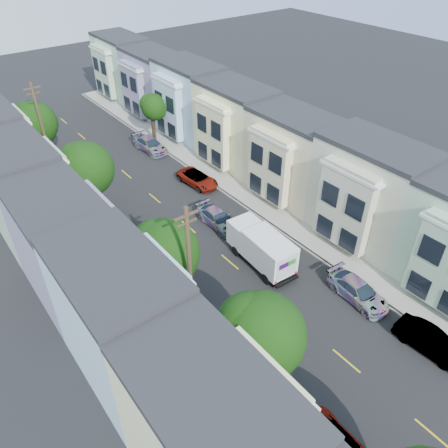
# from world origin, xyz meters

# --- Properties ---
(ground) EXTENTS (160.00, 160.00, 0.00)m
(ground) POSITION_xyz_m (0.00, 0.00, 0.00)
(ground) COLOR black
(ground) RESTS_ON ground
(road_slab) EXTENTS (12.00, 70.00, 0.02)m
(road_slab) POSITION_xyz_m (0.00, 15.00, 0.01)
(road_slab) COLOR black
(road_slab) RESTS_ON ground
(curb_left) EXTENTS (0.30, 70.00, 0.15)m
(curb_left) POSITION_xyz_m (-6.05, 15.00, 0.07)
(curb_left) COLOR gray
(curb_left) RESTS_ON ground
(curb_right) EXTENTS (0.30, 70.00, 0.15)m
(curb_right) POSITION_xyz_m (6.05, 15.00, 0.07)
(curb_right) COLOR gray
(curb_right) RESTS_ON ground
(sidewalk_left) EXTENTS (2.60, 70.00, 0.15)m
(sidewalk_left) POSITION_xyz_m (-7.35, 15.00, 0.07)
(sidewalk_left) COLOR gray
(sidewalk_left) RESTS_ON ground
(sidewalk_right) EXTENTS (2.60, 70.00, 0.15)m
(sidewalk_right) POSITION_xyz_m (7.35, 15.00, 0.07)
(sidewalk_right) COLOR gray
(sidewalk_right) RESTS_ON ground
(centerline) EXTENTS (0.12, 70.00, 0.01)m
(centerline) POSITION_xyz_m (0.00, 15.00, 0.00)
(centerline) COLOR gold
(centerline) RESTS_ON ground
(townhouse_row_left) EXTENTS (5.00, 70.00, 8.50)m
(townhouse_row_left) POSITION_xyz_m (-11.15, 15.00, 0.00)
(townhouse_row_left) COLOR beige
(townhouse_row_left) RESTS_ON ground
(townhouse_row_right) EXTENTS (5.00, 70.00, 8.50)m
(townhouse_row_right) POSITION_xyz_m (11.15, 15.00, 0.00)
(townhouse_row_right) COLOR beige
(townhouse_row_right) RESTS_ON ground
(tree_b) EXTENTS (4.70, 4.70, 7.95)m
(tree_b) POSITION_xyz_m (-6.30, -4.42, 5.57)
(tree_b) COLOR black
(tree_b) RESTS_ON ground
(tree_c) EXTENTS (4.70, 4.70, 7.09)m
(tree_c) POSITION_xyz_m (-6.30, 5.13, 4.73)
(tree_c) COLOR black
(tree_c) RESTS_ON ground
(tree_d) EXTENTS (4.70, 4.70, 7.90)m
(tree_d) POSITION_xyz_m (-6.30, 17.66, 5.52)
(tree_d) COLOR black
(tree_d) RESTS_ON ground
(tree_e) EXTENTS (4.70, 4.70, 7.35)m
(tree_e) POSITION_xyz_m (-6.30, 31.06, 4.98)
(tree_e) COLOR black
(tree_e) RESTS_ON ground
(tree_far_r) EXTENTS (3.10, 3.10, 5.75)m
(tree_far_r) POSITION_xyz_m (6.89, 29.25, 4.15)
(tree_far_r) COLOR black
(tree_far_r) RESTS_ON ground
(utility_pole_near) EXTENTS (1.60, 0.26, 10.00)m
(utility_pole_near) POSITION_xyz_m (-6.30, 2.00, 5.15)
(utility_pole_near) COLOR #42301E
(utility_pole_near) RESTS_ON ground
(utility_pole_far) EXTENTS (1.60, 0.26, 10.00)m
(utility_pole_far) POSITION_xyz_m (-6.30, 28.00, 5.15)
(utility_pole_far) COLOR #42301E
(utility_pole_far) RESTS_ON ground
(fedex_truck) EXTENTS (2.41, 6.26, 3.00)m
(fedex_truck) POSITION_xyz_m (1.89, 4.42, 1.68)
(fedex_truck) COLOR white
(fedex_truck) RESTS_ON ground
(lead_sedan) EXTENTS (2.01, 4.67, 1.39)m
(lead_sedan) POSITION_xyz_m (2.30, 10.71, 0.70)
(lead_sedan) COLOR black
(lead_sedan) RESTS_ON ground
(parked_left_b) EXTENTS (2.11, 4.48, 1.24)m
(parked_left_b) POSITION_xyz_m (-4.90, -9.49, 0.62)
(parked_left_b) COLOR black
(parked_left_b) RESTS_ON ground
(parked_left_c) EXTENTS (1.83, 4.48, 1.46)m
(parked_left_c) POSITION_xyz_m (-4.90, -0.96, 0.73)
(parked_left_c) COLOR gray
(parked_left_c) RESTS_ON ground
(parked_left_d) EXTENTS (1.74, 4.12, 1.31)m
(parked_left_d) POSITION_xyz_m (-4.90, 11.73, 0.66)
(parked_left_d) COLOR #48160D
(parked_left_d) RESTS_ON ground
(parked_right_a) EXTENTS (1.91, 4.66, 1.52)m
(parked_right_a) POSITION_xyz_m (4.90, -8.64, 0.76)
(parked_right_a) COLOR #4B4B4B
(parked_right_a) RESTS_ON ground
(parked_right_b) EXTENTS (2.32, 4.94, 1.45)m
(parked_right_b) POSITION_xyz_m (4.90, -2.85, 0.72)
(parked_right_b) COLOR #B1B4BE
(parked_right_b) RESTS_ON ground
(parked_right_c) EXTENTS (2.69, 5.00, 1.33)m
(parked_right_c) POSITION_xyz_m (4.90, 17.58, 0.67)
(parked_right_c) COLOR black
(parked_right_c) RESTS_ON ground
(parked_right_d) EXTENTS (2.44, 5.15, 1.50)m
(parked_right_d) POSITION_xyz_m (4.90, 27.32, 0.75)
(parked_right_d) COLOR #0C0D41
(parked_right_d) RESTS_ON ground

